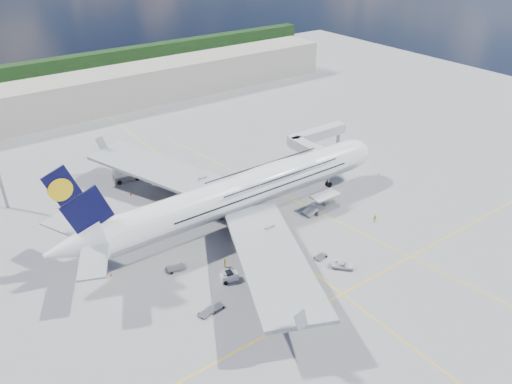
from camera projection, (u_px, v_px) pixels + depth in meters
ground at (272, 241)px, 100.46m from camera, size 300.00×300.00×0.00m
taxi_line_main at (272, 241)px, 100.46m from camera, size 0.25×220.00×0.01m
taxi_line_cross at (342, 294)px, 86.33m from camera, size 120.00×0.25×0.01m
taxi_line_diag at (293, 200)px, 114.71m from camera, size 14.16×99.06×0.01m
airliner at (244, 191)px, 104.32m from camera, size 77.26×79.15×23.71m
jet_bridge at (315, 141)px, 127.21m from camera, size 18.80×12.10×8.50m
cargo_loader at (324, 204)px, 110.53m from camera, size 8.53×3.20×3.67m
terminal at (97, 93)px, 164.66m from camera, size 180.00×16.00×12.00m
tree_line at (149, 54)px, 217.95m from camera, size 160.00×6.00×8.00m
dolly_row_a at (207, 312)px, 81.88m from camera, size 3.16×2.30×0.42m
dolly_row_b at (216, 308)px, 82.93m from camera, size 2.83×1.73×0.39m
dolly_row_c at (228, 275)px, 89.31m from camera, size 3.04×2.21×1.73m
dolly_back at (177, 268)px, 92.08m from camera, size 3.73×2.59×0.50m
dolly_nose_far at (320, 257)px, 95.26m from camera, size 2.98×2.21×0.39m
dolly_nose_near at (284, 247)px, 98.01m from camera, size 3.33×2.08×0.46m
baggage_tug at (229, 277)px, 89.14m from camera, size 3.34×2.06×1.94m
catering_truck_inner at (191, 179)px, 119.27m from camera, size 7.95×5.04×4.41m
catering_truck_outer at (126, 174)px, 122.23m from camera, size 7.03×3.17×4.08m
service_van at (343, 265)px, 92.44m from camera, size 4.46×4.57×1.22m
crew_nose at (335, 204)px, 111.69m from camera, size 0.68×0.65×1.57m
crew_loader at (375, 219)px, 106.03m from camera, size 1.01×1.07×1.75m
crew_wing at (225, 263)px, 92.49m from camera, size 1.01×1.20×1.93m
crew_van at (321, 195)px, 114.91m from camera, size 0.93×0.97×1.67m
crew_tug at (316, 292)px, 85.39m from camera, size 1.39×1.00×1.94m
cone_nose at (379, 173)px, 125.98m from camera, size 0.41×0.41×0.52m
cone_wing_left_inner at (200, 189)px, 118.84m from camera, size 0.44×0.44×0.56m
cone_wing_left_outer at (131, 194)px, 116.68m from camera, size 0.50×0.50×0.64m
cone_wing_right_inner at (279, 268)px, 92.21m from camera, size 0.38×0.38×0.48m
cone_wing_right_outer at (258, 303)px, 84.10m from camera, size 0.38×0.38×0.49m
cone_tail at (111, 275)px, 90.57m from camera, size 0.42×0.42×0.53m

